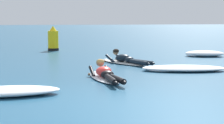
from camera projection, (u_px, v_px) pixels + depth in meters
The scene contains 7 objects.
ground_plane at pixel (79, 54), 17.12m from camera, with size 120.00×120.00×0.00m, color navy.
surfer_near at pixel (105, 75), 10.05m from camera, with size 0.82×2.56×0.54m.
surfer_far at pixel (125, 60), 13.39m from camera, with size 1.57×2.52×0.55m.
whitewater_front at pixel (205, 54), 15.91m from camera, with size 1.75×1.26×0.25m.
whitewater_mid_left at pixel (5, 92), 8.01m from camera, with size 2.30×0.93×0.19m.
whitewater_back at pixel (184, 68), 11.68m from camera, with size 2.65×1.44×0.17m.
channel_marker_buoy at pixel (53, 40), 18.62m from camera, with size 0.53×0.53×1.19m.
Camera 1 is at (-1.39, -7.05, 1.63)m, focal length 62.15 mm.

